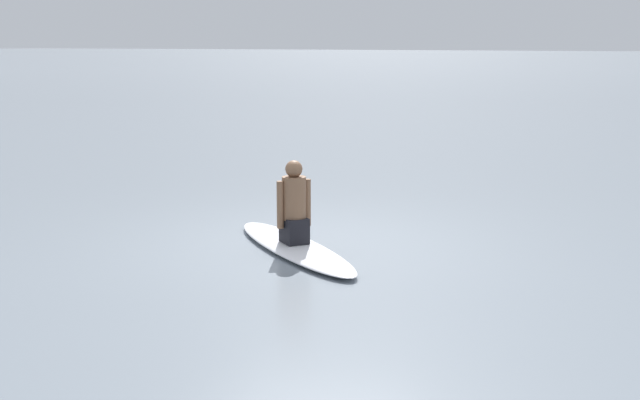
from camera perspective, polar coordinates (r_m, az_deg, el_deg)
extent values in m
plane|color=gray|center=(10.12, -1.16, -2.89)|extent=(400.00, 400.00, 0.00)
ellipsoid|color=white|center=(9.69, -1.76, -3.21)|extent=(2.29, 2.65, 0.10)
cube|color=black|center=(9.64, -1.76, -2.06)|extent=(0.40, 0.41, 0.30)
cylinder|color=brown|center=(9.57, -1.78, 0.13)|extent=(0.39, 0.39, 0.49)
sphere|color=brown|center=(9.51, -1.79, 2.12)|extent=(0.20, 0.20, 0.20)
cylinder|color=brown|center=(9.65, -0.86, -0.16)|extent=(0.11, 0.11, 0.54)
cylinder|color=brown|center=(9.51, -2.70, -0.33)|extent=(0.11, 0.11, 0.54)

